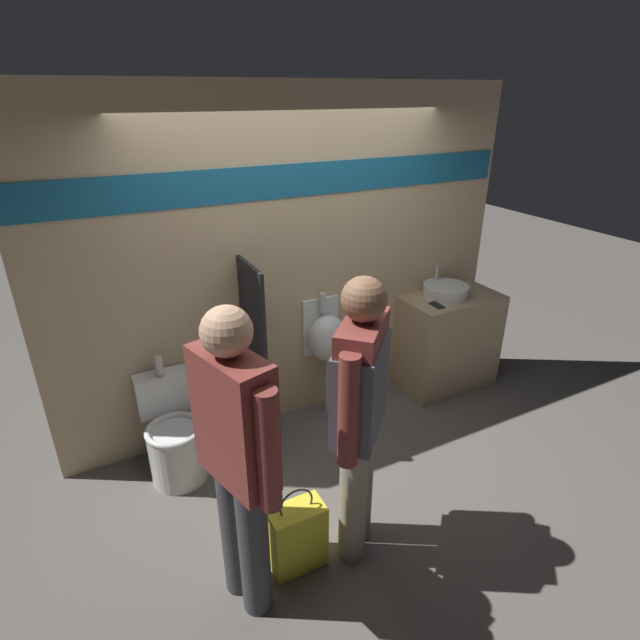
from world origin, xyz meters
The scene contains 11 objects.
ground_plane centered at (0.00, 0.00, 0.00)m, with size 16.00×16.00×0.00m, color #5B5651.
display_wall centered at (0.00, 0.60, 1.36)m, with size 3.89×0.07×2.70m.
sink_counter centered at (1.44, 0.32, 0.46)m, with size 0.91×0.50×0.92m.
sink_basin centered at (1.39, 0.37, 0.97)m, with size 0.41×0.41×0.24m.
cell_phone centered at (1.17, 0.22, 0.92)m, with size 0.07×0.14×0.01m.
divider_near_counter centered at (-0.48, 0.33, 0.76)m, with size 0.03×0.48×1.52m.
urinal_near_counter centered at (0.21, 0.44, 0.73)m, with size 0.35×0.28×1.11m.
toilet centered at (-1.16, 0.25, 0.30)m, with size 0.41×0.58×0.88m.
person_in_vest centered at (-0.32, -0.92, 1.04)m, with size 0.50×0.50×1.80m.
person_with_lanyard centered at (-1.04, -0.95, 0.99)m, with size 0.32×0.61×1.79m.
shopping_bag centered at (-0.70, -0.89, 0.22)m, with size 0.33×0.18×0.58m.
Camera 1 is at (-1.57, -2.85, 2.63)m, focal length 28.00 mm.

